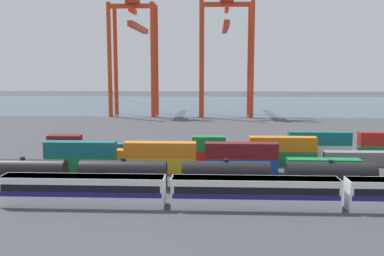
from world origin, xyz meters
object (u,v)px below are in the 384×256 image
Objects in this scene: shipping_container_15 at (282,158)px; gantry_crane_central at (226,41)px; shipping_container_10 at (65,156)px; shipping_container_18 at (113,149)px; shipping_container_13 at (209,157)px; freight_tank_row at (226,175)px; shipping_container_6 at (323,166)px; passenger_train at (255,191)px; shipping_container_20 at (249,151)px; shipping_container_19 at (181,150)px; gantry_crane_west at (135,42)px; shipping_container_2 at (160,165)px.

shipping_container_15 is 89.28m from gantry_crane_central.
shipping_container_10 and shipping_container_18 have the same top height.
shipping_container_10 and shipping_container_13 have the same top height.
shipping_container_6 is (16.58, 10.21, -0.88)m from freight_tank_row.
shipping_container_20 is at bearing 86.62° from passenger_train.
shipping_container_19 is at bearing 130.13° from shipping_container_13.
shipping_container_15 is (10.80, 17.00, -0.88)m from freight_tank_row.
shipping_container_6 is 17.63m from shipping_container_20.
gantry_crane_west is at bearing 108.35° from shipping_container_13.
shipping_container_10 is 1.00× the size of shipping_container_13.
gantry_crane_central reaches higher than shipping_container_6.
shipping_container_20 is (1.90, 32.23, -0.84)m from passenger_train.
shipping_container_2 is 1.00× the size of shipping_container_15.
gantry_crane_central is at bearing -0.08° from gantry_crane_west.
shipping_container_15 is at bearing 130.40° from shipping_container_6.
shipping_container_15 is at bearing 0.00° from shipping_container_13.
gantry_crane_west reaches higher than shipping_container_20.
shipping_container_19 is 1.00× the size of shipping_container_20.
shipping_container_18 is at bearing -83.56° from gantry_crane_west.
shipping_container_2 is 17.62m from shipping_container_18.
freight_tank_row is 32.42m from shipping_container_18.
freight_tank_row is 1.67× the size of gantry_crane_central.
shipping_container_10 is at bearing 171.60° from shipping_container_6.
shipping_container_13 is 8.88m from shipping_container_19.
shipping_container_13 is at bearing 39.73° from shipping_container_2.
shipping_container_6 is 20.36m from shipping_container_13.
shipping_container_13 is at bearing -49.87° from shipping_container_19.
passenger_train reaches higher than shipping_container_19.
shipping_container_2 is 21.08m from shipping_container_20.
shipping_container_2 is 1.00× the size of shipping_container_19.
shipping_container_20 is at bearing 11.05° from shipping_container_10.
shipping_container_13 is 0.50× the size of shipping_container_20.
passenger_train reaches higher than shipping_container_20.
freight_tank_row is at bearing -43.42° from shipping_container_2.
passenger_train reaches higher than shipping_container_13.
shipping_container_10 is 0.50× the size of shipping_container_15.
passenger_train is 34.32m from shipping_container_19.
passenger_train is 10.78× the size of shipping_container_10.
shipping_container_19 is 0.28× the size of gantry_crane_west.
shipping_container_13 is 0.14× the size of gantry_crane_west.
passenger_train is at bearing -72.78° from gantry_crane_west.
shipping_container_15 is 33.50m from shipping_container_18.
passenger_train is 9.11m from freight_tank_row.
passenger_train is 5.38× the size of shipping_container_15.
freight_tank_row is at bearing -73.19° from gantry_crane_west.
shipping_container_18 is at bearing 129.56° from shipping_container_2.
shipping_container_19 is at bearing 160.46° from shipping_container_15.
gantry_crane_west is (-28.23, 85.12, 25.57)m from shipping_container_13.
gantry_crane_central reaches higher than shipping_container_10.
shipping_container_6 is at bearing -50.38° from shipping_container_20.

